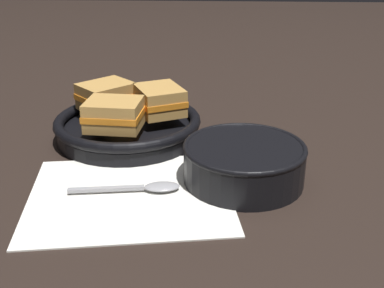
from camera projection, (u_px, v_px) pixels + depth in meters
name	position (u px, v px, depth m)	size (l,w,h in m)	color
ground_plane	(192.00, 172.00, 0.72)	(4.00, 4.00, 0.00)	black
napkin	(130.00, 194.00, 0.66)	(0.31, 0.27, 0.00)	white
soup_bowl	(244.00, 161.00, 0.68)	(0.18, 0.18, 0.06)	black
spoon	(147.00, 187.00, 0.66)	(0.15, 0.04, 0.01)	#9E9EA3
skillet	(128.00, 127.00, 0.83)	(0.25, 0.25, 0.04)	black
sandwich_near_left	(160.00, 100.00, 0.83)	(0.10, 0.11, 0.05)	#C18E47
sandwich_near_right	(106.00, 96.00, 0.85)	(0.11, 0.11, 0.05)	#C18E47
sandwich_far_left	(114.00, 114.00, 0.77)	(0.09, 0.08, 0.05)	#C18E47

